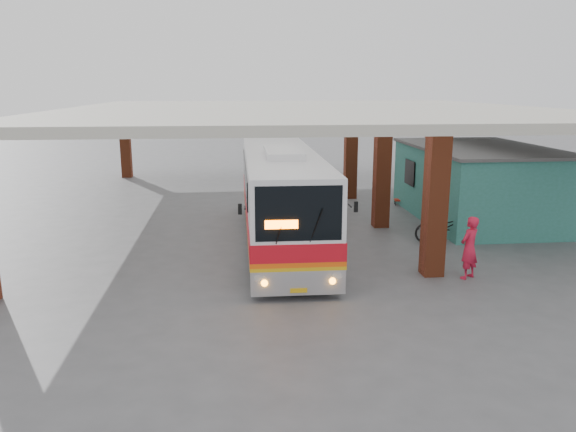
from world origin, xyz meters
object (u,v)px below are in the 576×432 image
(coach_bus, at_px, (281,195))
(pedestrian, at_px, (469,248))
(motorcycle, at_px, (445,227))
(red_chair, at_px, (401,197))

(coach_bus, bearing_deg, pedestrian, -40.52)
(motorcycle, distance_m, red_chair, 6.63)
(pedestrian, height_order, red_chair, pedestrian)
(coach_bus, height_order, red_chair, coach_bus)
(motorcycle, bearing_deg, pedestrian, 170.14)
(motorcycle, xyz_separation_m, red_chair, (0.40, 6.62, -0.19))
(motorcycle, height_order, pedestrian, pedestrian)
(red_chair, bearing_deg, pedestrian, -88.67)
(coach_bus, distance_m, red_chair, 8.78)
(motorcycle, bearing_deg, coach_bus, 84.73)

